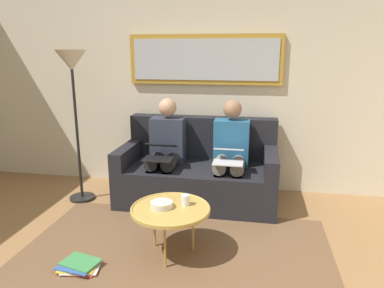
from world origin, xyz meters
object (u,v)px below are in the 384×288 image
Objects in this scene: laptop_silver at (229,155)px; laptop_black at (160,151)px; magazine_stack at (79,266)px; standing_lamp at (73,78)px; framed_mirror at (205,60)px; person_right at (166,147)px; couch at (199,172)px; cup at (185,200)px; bowl at (162,205)px; coffee_table at (170,209)px; person_left at (231,150)px.

laptop_black is (0.72, -0.01, 0.00)m from laptop_silver.
magazine_stack is 1.96m from standing_lamp.
framed_mirror reaches higher than person_right.
couch is at bearing -41.31° from laptop_silver.
framed_mirror is 1.21m from laptop_black.
standing_lamp is (1.39, -0.87, 0.91)m from cup.
laptop_black reaches higher than bowl.
coffee_table is 0.99m from laptop_black.
couch is 1.30m from framed_mirror.
coffee_table is 1.80× the size of laptop_black.
laptop_black is at bearing 90.00° from person_right.
laptop_silver is 0.72m from laptop_black.
standing_lamp is (1.31, 0.66, -0.18)m from framed_mirror.
couch reaches higher than cup.
framed_mirror is at bearing -62.98° from laptop_silver.
magazine_stack is (1.04, 1.49, -0.58)m from person_left.
couch is at bearing -139.67° from laptop_black.
cup is at bearing 112.29° from person_right.
cup is 0.27× the size of magazine_stack.
laptop_black is (-0.00, 0.24, 0.02)m from person_right.
person_left is at bearing 180.00° from person_right.
framed_mirror is 1.11m from person_right.
framed_mirror reaches higher than cup.
person_right is (0.36, 0.07, 0.29)m from couch.
person_right is 1.23m from standing_lamp.
framed_mirror is 1.88m from cup.
magazine_stack is at bearing 55.11° from person_left.
laptop_black reaches higher than laptop_silver.
framed_mirror is 1.22m from laptop_silver.
coffee_table is 1.92× the size of magazine_stack.
laptop_silver is at bearing -117.15° from bowl.
bowl is 1.19m from person_right.
standing_lamp is at bearing -2.33° from laptop_black.
person_right is at bearing 0.00° from person_left.
person_right reaches higher than coffee_table.
magazine_stack is at bearing 116.01° from standing_lamp.
cup reaches higher than coffee_table.
bowl is at bearing 62.85° from laptop_silver.
framed_mirror is 1.97m from coffee_table.
standing_lamp reaches higher than cup.
standing_lamp reaches higher than magazine_stack.
person_left is 1.00× the size of person_right.
person_left is at bearing -111.90° from bowl.
laptop_silver is (-0.39, -0.90, 0.22)m from coffee_table.
person_left is at bearing -90.00° from laptop_silver.
framed_mirror reaches higher than coffee_table.
couch is 2.65× the size of coffee_table.
framed_mirror is 9.79× the size of bowl.
cup is at bearing 71.11° from laptop_silver.
couch is at bearing -86.04° from cup.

